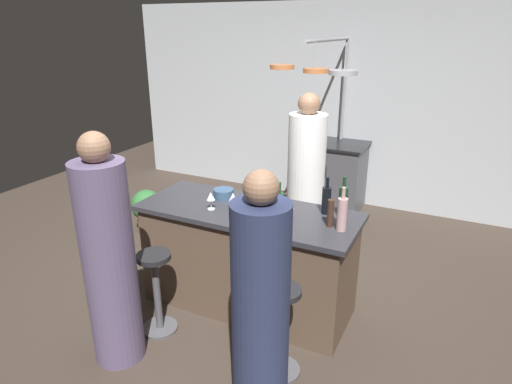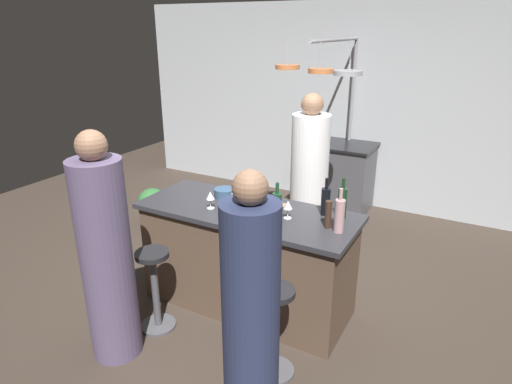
{
  "view_description": "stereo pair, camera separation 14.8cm",
  "coord_description": "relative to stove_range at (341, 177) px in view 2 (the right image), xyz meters",
  "views": [
    {
      "loc": [
        1.49,
        -2.89,
        2.28
      ],
      "look_at": [
        0.0,
        0.15,
        1.0
      ],
      "focal_mm": 30.73,
      "sensor_mm": 36.0,
      "label": 1
    },
    {
      "loc": [
        1.63,
        -2.82,
        2.28
      ],
      "look_at": [
        0.0,
        0.15,
        1.0
      ],
      "focal_mm": 30.73,
      "sensor_mm": 36.0,
      "label": 2
    }
  ],
  "objects": [
    {
      "name": "wine_bottle_green",
      "position": [
        0.31,
        -2.55,
        0.57
      ],
      "size": [
        0.07,
        0.07,
        0.31
      ],
      "color": "#193D23",
      "rests_on": "kitchen_island"
    },
    {
      "name": "overhead_pot_rack",
      "position": [
        0.03,
        -0.65,
        1.25
      ],
      "size": [
        0.91,
        1.55,
        2.17
      ],
      "color": "gray",
      "rests_on": "ground_plane"
    },
    {
      "name": "wine_glass_near_right_guest",
      "position": [
        -0.27,
        -2.58,
        0.56
      ],
      "size": [
        0.07,
        0.07,
        0.15
      ],
      "color": "silver",
      "rests_on": "kitchen_island"
    },
    {
      "name": "wine_glass_near_left_guest",
      "position": [
        -0.1,
        -2.51,
        0.56
      ],
      "size": [
        0.07,
        0.07,
        0.15
      ],
      "color": "silver",
      "rests_on": "kitchen_island"
    },
    {
      "name": "mixing_bowl_wooden",
      "position": [
        0.18,
        -2.62,
        0.49
      ],
      "size": [
        0.15,
        0.15,
        0.07
      ],
      "primitive_type": "cylinder",
      "color": "brown",
      "rests_on": "kitchen_island"
    },
    {
      "name": "potted_plant",
      "position": [
        -1.73,
        -1.68,
        -0.15
      ],
      "size": [
        0.36,
        0.36,
        0.52
      ],
      "color": "brown",
      "rests_on": "ground_plane"
    },
    {
      "name": "back_wall",
      "position": [
        0.0,
        0.4,
        0.85
      ],
      "size": [
        6.4,
        0.16,
        2.6
      ],
      "primitive_type": "cube",
      "color": "#B2B7BC",
      "rests_on": "ground_plane"
    },
    {
      "name": "pepper_mill",
      "position": [
        0.69,
        -2.47,
        0.56
      ],
      "size": [
        0.05,
        0.05,
        0.21
      ],
      "primitive_type": "cylinder",
      "color": "#382319",
      "rests_on": "kitchen_island"
    },
    {
      "name": "chef",
      "position": [
        0.15,
        -1.5,
        0.35
      ],
      "size": [
        0.36,
        0.36,
        1.72
      ],
      "color": "white",
      "rests_on": "ground_plane"
    },
    {
      "name": "stove_range",
      "position": [
        0.0,
        0.0,
        0.0
      ],
      "size": [
        0.8,
        0.64,
        0.89
      ],
      "color": "#47474C",
      "rests_on": "ground_plane"
    },
    {
      "name": "guest_left",
      "position": [
        -0.56,
        -3.43,
        0.33
      ],
      "size": [
        0.36,
        0.36,
        1.69
      ],
      "color": "#594C6B",
      "rests_on": "ground_plane"
    },
    {
      "name": "bar_stool_left",
      "position": [
        -0.48,
        -3.07,
        -0.07
      ],
      "size": [
        0.28,
        0.28,
        0.68
      ],
      "color": "#4C4C51",
      "rests_on": "ground_plane"
    },
    {
      "name": "wine_bottle_red",
      "position": [
        0.72,
        -2.24,
        0.58
      ],
      "size": [
        0.07,
        0.07,
        0.32
      ],
      "color": "#143319",
      "rests_on": "kitchen_island"
    },
    {
      "name": "bar_stool_right",
      "position": [
        0.57,
        -3.07,
        -0.07
      ],
      "size": [
        0.28,
        0.28,
        0.68
      ],
      "color": "#4C4C51",
      "rests_on": "ground_plane"
    },
    {
      "name": "kitchen_island",
      "position": [
        0.0,
        -2.45,
        0.01
      ],
      "size": [
        1.8,
        0.72,
        0.9
      ],
      "color": "brown",
      "rests_on": "ground_plane"
    },
    {
      "name": "wine_bottle_dark",
      "position": [
        0.59,
        -2.25,
        0.57
      ],
      "size": [
        0.07,
        0.07,
        0.3
      ],
      "color": "black",
      "rests_on": "kitchen_island"
    },
    {
      "name": "wine_glass_by_chef",
      "position": [
        0.36,
        -2.46,
        0.56
      ],
      "size": [
        0.07,
        0.07,
        0.15
      ],
      "color": "silver",
      "rests_on": "kitchen_island"
    },
    {
      "name": "cutting_board",
      "position": [
        0.1,
        -2.34,
        0.46
      ],
      "size": [
        0.32,
        0.22,
        0.02
      ],
      "primitive_type": "cube",
      "color": "#997047",
      "rests_on": "kitchen_island"
    },
    {
      "name": "guest_right",
      "position": [
        0.59,
        -3.43,
        0.3
      ],
      "size": [
        0.34,
        0.34,
        1.6
      ],
      "color": "#262D4C",
      "rests_on": "ground_plane"
    },
    {
      "name": "wine_bottle_rose",
      "position": [
        0.78,
        -2.49,
        0.58
      ],
      "size": [
        0.07,
        0.07,
        0.33
      ],
      "color": "#B78C8E",
      "rests_on": "kitchen_island"
    },
    {
      "name": "ground_plane",
      "position": [
        0.0,
        -2.45,
        -0.45
      ],
      "size": [
        9.0,
        9.0,
        0.0
      ],
      "primitive_type": "plane",
      "color": "#382D26"
    },
    {
      "name": "mixing_bowl_blue",
      "position": [
        -0.31,
        -2.31,
        0.49
      ],
      "size": [
        0.18,
        0.18,
        0.08
      ],
      "primitive_type": "cylinder",
      "color": "#334C6B",
      "rests_on": "kitchen_island"
    }
  ]
}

